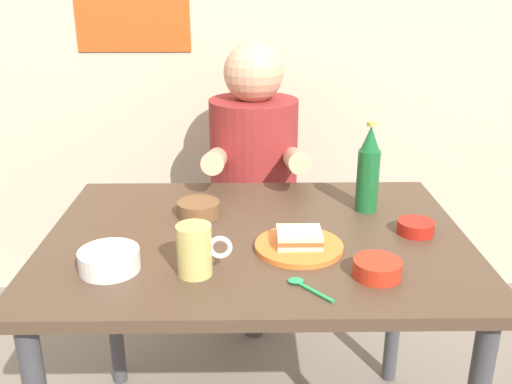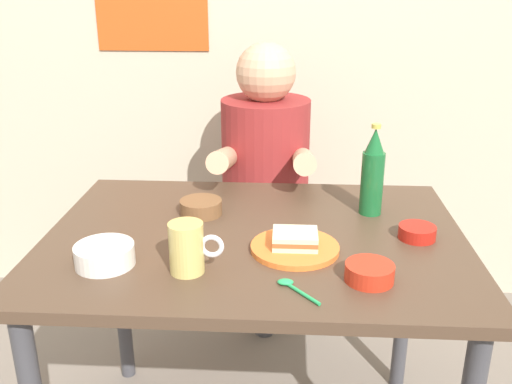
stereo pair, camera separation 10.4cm
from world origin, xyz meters
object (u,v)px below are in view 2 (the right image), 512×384
object	(u,v)px
person_seated	(266,156)
plate_orange	(295,248)
stool	(266,257)
rice_bowl_white	(105,254)
sandwich	(295,239)
beer_mug	(188,248)
dining_table	(255,266)
beer_bottle	(373,174)

from	to	relation	value
person_seated	plate_orange	bearing A→B (deg)	-81.87
stool	plate_orange	bearing A→B (deg)	-82.00
rice_bowl_white	sandwich	bearing A→B (deg)	12.69
sandwich	rice_bowl_white	xyz separation A→B (m)	(-0.45, -0.10, -0.00)
beer_mug	rice_bowl_white	distance (m)	0.21
stool	sandwich	xyz separation A→B (m)	(0.10, -0.72, 0.42)
sandwich	stool	bearing A→B (deg)	98.00
dining_table	sandwich	distance (m)	0.19
plate_orange	sandwich	world-z (taller)	sandwich
person_seated	dining_table	bearing A→B (deg)	-90.33
stool	beer_bottle	bearing A→B (deg)	-55.78
dining_table	rice_bowl_white	xyz separation A→B (m)	(-0.34, -0.19, 0.12)
stool	rice_bowl_white	distance (m)	0.98
person_seated	beer_bottle	xyz separation A→B (m)	(0.32, -0.46, 0.09)
sandwich	plate_orange	bearing A→B (deg)	-45.00
sandwich	beer_bottle	bearing A→B (deg)	49.44
sandwich	person_seated	bearing A→B (deg)	98.13
person_seated	beer_bottle	size ratio (longest dim) A/B	2.75
beer_mug	beer_bottle	size ratio (longest dim) A/B	0.48
stool	sandwich	size ratio (longest dim) A/B	4.09
beer_mug	sandwich	bearing A→B (deg)	26.48
dining_table	plate_orange	bearing A→B (deg)	-40.37
dining_table	beer_bottle	size ratio (longest dim) A/B	4.20
dining_table	sandwich	xyz separation A→B (m)	(0.10, -0.09, 0.13)
plate_orange	rice_bowl_white	size ratio (longest dim) A/B	1.57
dining_table	beer_mug	distance (m)	0.30
sandwich	dining_table	bearing A→B (deg)	139.63
dining_table	person_seated	xyz separation A→B (m)	(0.00, 0.62, 0.12)
plate_orange	stool	bearing A→B (deg)	98.00
plate_orange	beer_mug	xyz separation A→B (m)	(-0.24, -0.12, 0.05)
dining_table	person_seated	world-z (taller)	person_seated
dining_table	stool	size ratio (longest dim) A/B	2.44
beer_bottle	beer_mug	bearing A→B (deg)	-140.89
plate_orange	beer_mug	bearing A→B (deg)	-153.52
dining_table	stool	bearing A→B (deg)	89.68
person_seated	rice_bowl_white	xyz separation A→B (m)	(-0.34, -0.81, 0.00)
sandwich	beer_mug	xyz separation A→B (m)	(-0.24, -0.12, 0.03)
dining_table	plate_orange	size ratio (longest dim) A/B	5.00
sandwich	beer_bottle	size ratio (longest dim) A/B	0.42
beer_mug	plate_orange	bearing A→B (deg)	26.48
stool	dining_table	bearing A→B (deg)	-90.32
person_seated	sandwich	world-z (taller)	person_seated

